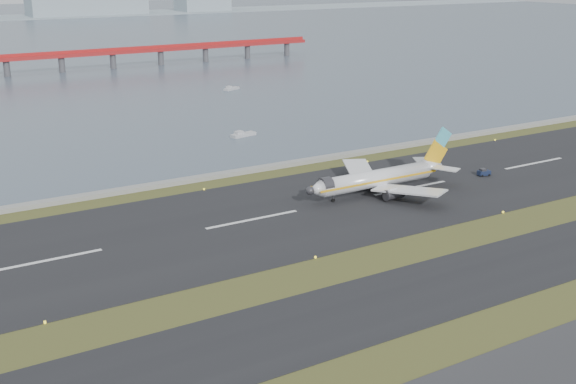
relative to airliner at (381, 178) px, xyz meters
name	(u,v)px	position (x,y,z in m)	size (l,w,h in m)	color
ground	(341,274)	(-32.20, -30.82, -3.46)	(1000.00, 1000.00, 0.00)	#34491A
taxiway_strip	(387,302)	(-32.20, -42.82, -3.41)	(1000.00, 18.00, 0.10)	black
runway_strip	(252,220)	(-32.20, -0.82, -3.41)	(1000.00, 45.00, 0.10)	black
seawall	(190,180)	(-32.20, 29.18, -2.96)	(1000.00, 2.50, 1.00)	gray
red_pier	(61,56)	(-12.20, 219.18, 3.82)	(260.00, 5.00, 10.20)	#AE1D1E
airliner	(381,178)	(0.00, 0.00, 0.00)	(38.52, 32.89, 12.80)	white
pushback_tug	(484,172)	(28.93, -2.19, -2.57)	(3.11, 2.15, 1.84)	#151E3A
workboat_near	(243,134)	(-0.87, 63.13, -2.86)	(8.07, 3.89, 1.88)	#B5B5BA
workboat_far	(231,89)	(32.40, 136.31, -2.90)	(7.56, 5.14, 1.77)	#B5B5BA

